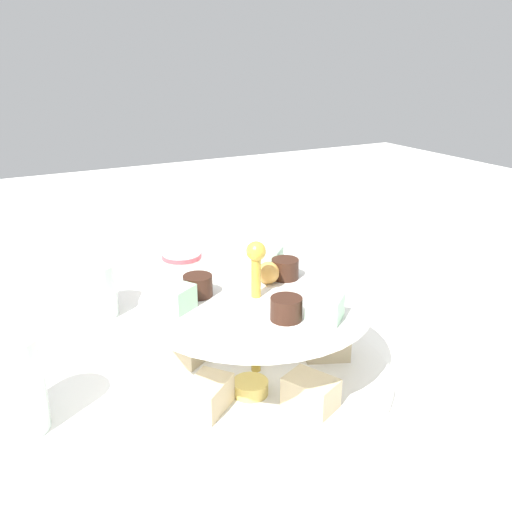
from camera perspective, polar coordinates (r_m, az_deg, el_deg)
The scene contains 7 objects.
ground_plane at distance 0.63m, azimuth 0.00°, elevation -12.03°, with size 2.40×2.40×0.00m, color white.
tiered_serving_stand at distance 0.61m, azimuth 0.00°, elevation -8.59°, with size 0.29×0.29×0.16m.
water_glass_tall_right at distance 0.67m, azimuth 23.39°, elevation -5.20°, with size 0.07×0.07×0.14m, color silver.
water_glass_short_left at distance 0.78m, azimuth -15.98°, elevation -3.26°, with size 0.06×0.06×0.07m, color silver.
teacup_with_saucer at distance 0.86m, azimuth -7.33°, elevation -1.39°, with size 0.09×0.09×0.05m.
butter_knife_right at distance 0.90m, azimuth 7.81°, elevation -1.93°, with size 0.17×0.01×0.00m, color silver.
water_glass_mid_back at distance 0.58m, azimuth -23.20°, elevation -11.70°, with size 0.06×0.06×0.09m, color silver.
Camera 1 is at (0.47, -0.25, 0.33)m, focal length 40.25 mm.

